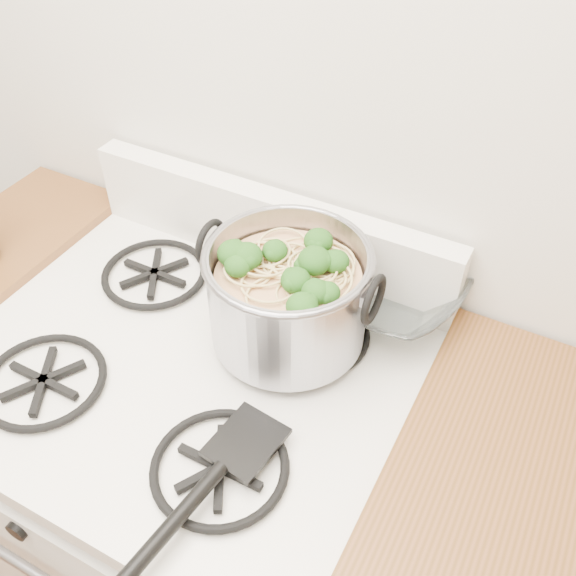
# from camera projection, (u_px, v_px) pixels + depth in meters

# --- Properties ---
(gas_range) EXTENTS (0.76, 0.66, 0.92)m
(gas_range) POSITION_uv_depth(u_px,v_px,m) (206.00, 501.00, 1.40)
(gas_range) COLOR white
(gas_range) RESTS_ON ground
(counter_left) EXTENTS (0.25, 0.65, 0.92)m
(counter_left) POSITION_uv_depth(u_px,v_px,m) (33.00, 405.00, 1.56)
(counter_left) COLOR silver
(counter_left) RESTS_ON ground
(stock_pot) EXTENTS (0.30, 0.27, 0.18)m
(stock_pot) POSITION_uv_depth(u_px,v_px,m) (288.00, 296.00, 1.05)
(stock_pot) COLOR #9999A1
(stock_pot) RESTS_ON gas_range
(spatula) EXTENTS (0.32, 0.34, 0.02)m
(spatula) POSITION_uv_depth(u_px,v_px,m) (246.00, 439.00, 0.94)
(spatula) COLOR black
(spatula) RESTS_ON gas_range
(glass_bowl) EXTENTS (0.13, 0.13, 0.03)m
(glass_bowl) POSITION_uv_depth(u_px,v_px,m) (386.00, 296.00, 1.16)
(glass_bowl) COLOR white
(glass_bowl) RESTS_ON gas_range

